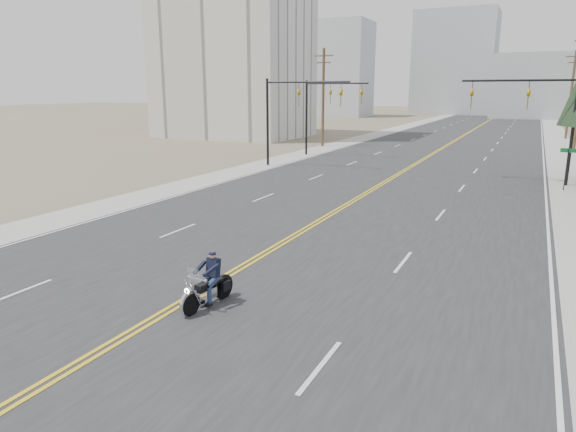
% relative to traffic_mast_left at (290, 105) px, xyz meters
% --- Properties ---
extents(ground_plane, '(400.00, 400.00, 0.00)m').
position_rel_traffic_mast_left_xyz_m(ground_plane, '(8.98, -32.00, -4.94)').
color(ground_plane, '#776D56').
rests_on(ground_plane, ground).
extents(road, '(20.00, 200.00, 0.01)m').
position_rel_traffic_mast_left_xyz_m(road, '(8.98, 38.00, -4.93)').
color(road, '#303033').
rests_on(road, ground).
extents(sidewalk_left, '(3.00, 200.00, 0.01)m').
position_rel_traffic_mast_left_xyz_m(sidewalk_left, '(-2.52, 38.00, -4.93)').
color(sidewalk_left, '#A5A5A0').
rests_on(sidewalk_left, ground).
extents(sidewalk_right, '(3.00, 200.00, 0.01)m').
position_rel_traffic_mast_left_xyz_m(sidewalk_right, '(20.48, 38.00, -4.93)').
color(sidewalk_right, '#A5A5A0').
rests_on(sidewalk_right, ground).
extents(traffic_mast_left, '(7.10, 0.26, 7.00)m').
position_rel_traffic_mast_left_xyz_m(traffic_mast_left, '(0.00, 0.00, 0.00)').
color(traffic_mast_left, black).
rests_on(traffic_mast_left, ground).
extents(traffic_mast_right, '(7.10, 0.26, 7.00)m').
position_rel_traffic_mast_left_xyz_m(traffic_mast_right, '(17.95, 0.00, 0.00)').
color(traffic_mast_right, black).
rests_on(traffic_mast_right, ground).
extents(traffic_mast_far, '(6.10, 0.26, 7.00)m').
position_rel_traffic_mast_left_xyz_m(traffic_mast_far, '(-0.33, 8.00, -0.06)').
color(traffic_mast_far, black).
rests_on(traffic_mast_far, ground).
extents(street_sign, '(0.90, 0.06, 2.62)m').
position_rel_traffic_mast_left_xyz_m(street_sign, '(19.78, -2.00, -3.13)').
color(street_sign, black).
rests_on(street_sign, ground).
extents(utility_pole_e, '(2.20, 0.30, 11.00)m').
position_rel_traffic_mast_left_xyz_m(utility_pole_e, '(21.48, 38.00, 0.79)').
color(utility_pole_e, brown).
rests_on(utility_pole_e, ground).
extents(utility_pole_left, '(2.20, 0.30, 10.50)m').
position_rel_traffic_mast_left_xyz_m(utility_pole_left, '(-3.52, 16.00, 0.54)').
color(utility_pole_left, brown).
rests_on(utility_pole_left, ground).
extents(apartment_block, '(18.00, 14.00, 30.00)m').
position_rel_traffic_mast_left_xyz_m(apartment_block, '(-19.02, 23.00, 10.06)').
color(apartment_block, silver).
rests_on(apartment_block, ground).
extents(haze_bldg_a, '(14.00, 12.00, 22.00)m').
position_rel_traffic_mast_left_xyz_m(haze_bldg_a, '(-26.02, 83.00, 6.06)').
color(haze_bldg_a, '#B7BCC6').
rests_on(haze_bldg_a, ground).
extents(haze_bldg_b, '(18.00, 14.00, 14.00)m').
position_rel_traffic_mast_left_xyz_m(haze_bldg_b, '(16.98, 93.00, 2.06)').
color(haze_bldg_b, '#ADB2B7').
rests_on(haze_bldg_b, ground).
extents(haze_bldg_d, '(20.00, 15.00, 26.00)m').
position_rel_traffic_mast_left_xyz_m(haze_bldg_d, '(-3.02, 108.00, 8.06)').
color(haze_bldg_d, '#ADB2B7').
rests_on(haze_bldg_d, ground).
extents(haze_bldg_f, '(12.00, 12.00, 16.00)m').
position_rel_traffic_mast_left_xyz_m(haze_bldg_f, '(-41.02, 98.00, 3.06)').
color(haze_bldg_f, '#ADB2B7').
rests_on(haze_bldg_f, ground).
extents(motorcyclist, '(1.10, 2.12, 1.59)m').
position_rel_traffic_mast_left_xyz_m(motorcyclist, '(9.80, -26.27, -4.14)').
color(motorcyclist, black).
rests_on(motorcyclist, ground).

